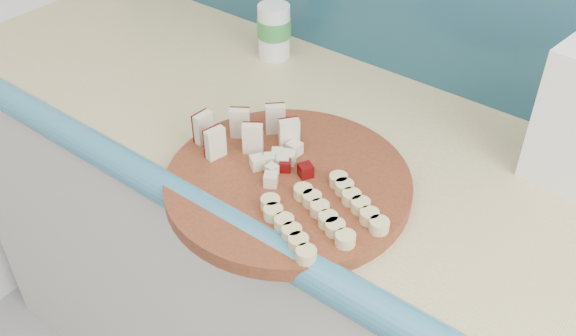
% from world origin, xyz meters
% --- Properties ---
extents(kitchen_counter, '(2.20, 0.63, 0.91)m').
position_xyz_m(kitchen_counter, '(0.10, 1.50, 0.46)').
color(kitchen_counter, beige).
rests_on(kitchen_counter, ground).
extents(cutting_board, '(0.55, 0.55, 0.03)m').
position_xyz_m(cutting_board, '(-0.05, 1.33, 0.92)').
color(cutting_board, '#4F2311').
rests_on(cutting_board, kitchen_counter).
extents(apple_wedges, '(0.16, 0.16, 0.06)m').
position_xyz_m(apple_wedges, '(-0.17, 1.36, 0.96)').
color(apple_wedges, beige).
rests_on(apple_wedges, cutting_board).
extents(apple_chunks, '(0.06, 0.07, 0.02)m').
position_xyz_m(apple_chunks, '(-0.07, 1.34, 0.95)').
color(apple_chunks, beige).
rests_on(apple_chunks, cutting_board).
extents(banana_slices, '(0.20, 0.20, 0.02)m').
position_xyz_m(banana_slices, '(0.06, 1.28, 0.95)').
color(banana_slices, '#D2C080').
rests_on(banana_slices, cutting_board).
extents(canister, '(0.07, 0.07, 0.12)m').
position_xyz_m(canister, '(-0.36, 1.67, 0.97)').
color(canister, silver).
rests_on(canister, kitchen_counter).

